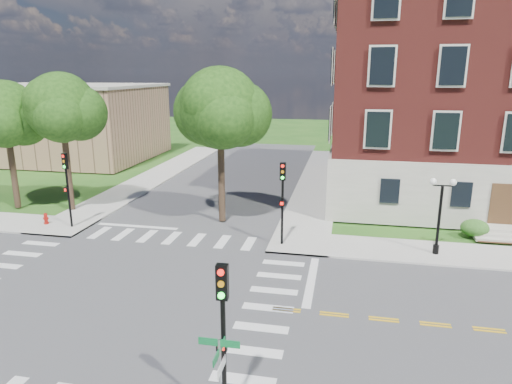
% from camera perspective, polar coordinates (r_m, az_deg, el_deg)
% --- Properties ---
extents(ground, '(160.00, 160.00, 0.00)m').
position_cam_1_polar(ground, '(22.37, -17.41, -11.92)').
color(ground, '#1F4D15').
rests_on(ground, ground).
extents(road_ew, '(90.00, 12.00, 0.01)m').
position_cam_1_polar(road_ew, '(22.36, -17.41, -11.91)').
color(road_ew, '#3D3D3F').
rests_on(road_ew, ground).
extents(road_ns, '(12.00, 90.00, 0.01)m').
position_cam_1_polar(road_ns, '(22.36, -17.41, -11.90)').
color(road_ns, '#3D3D3F').
rests_on(road_ns, ground).
extents(sidewalk_ne, '(34.00, 34.00, 0.12)m').
position_cam_1_polar(sidewalk_ne, '(34.54, 19.56, -2.45)').
color(sidewalk_ne, '#9E9B93').
rests_on(sidewalk_ne, ground).
extents(sidewalk_nw, '(34.00, 34.00, 0.12)m').
position_cam_1_polar(sidewalk_nw, '(42.63, -25.86, 0.09)').
color(sidewalk_nw, '#9E9B93').
rests_on(sidewalk_nw, ground).
extents(crosswalk_east, '(2.20, 10.20, 0.02)m').
position_cam_1_polar(crosswalk_east, '(20.14, 1.51, -14.32)').
color(crosswalk_east, silver).
rests_on(crosswalk_east, ground).
extents(stop_bar_east, '(0.40, 5.50, 0.00)m').
position_cam_1_polar(stop_bar_east, '(22.63, 6.91, -10.98)').
color(stop_bar_east, silver).
rests_on(stop_bar_east, ground).
extents(secondary_building, '(20.40, 15.40, 8.30)m').
position_cam_1_polar(secondary_building, '(57.50, -22.97, 8.14)').
color(secondary_building, '#9A7055').
rests_on(secondary_building, ground).
extents(tree_b, '(4.67, 4.67, 9.17)m').
position_cam_1_polar(tree_b, '(36.83, -28.84, 8.51)').
color(tree_b, '#322319').
rests_on(tree_b, ground).
extents(tree_c, '(4.80, 4.80, 9.71)m').
position_cam_1_polar(tree_c, '(34.52, -23.16, 9.64)').
color(tree_c, '#322319').
rests_on(tree_c, ground).
extents(tree_d, '(5.21, 5.21, 10.06)m').
position_cam_1_polar(tree_d, '(29.34, -4.51, 10.35)').
color(tree_d, '#322319').
rests_on(tree_d, ground).
extents(traffic_signal_se, '(0.32, 0.36, 4.80)m').
position_cam_1_polar(traffic_signal_se, '(12.89, -4.15, -16.13)').
color(traffic_signal_se, black).
rests_on(traffic_signal_se, ground).
extents(traffic_signal_ne, '(0.33, 0.37, 4.80)m').
position_cam_1_polar(traffic_signal_ne, '(25.75, 3.34, -0.10)').
color(traffic_signal_ne, black).
rests_on(traffic_signal_ne, ground).
extents(traffic_signal_nw, '(0.38, 0.45, 4.80)m').
position_cam_1_polar(traffic_signal_nw, '(31.01, -22.57, 1.34)').
color(traffic_signal_nw, black).
rests_on(traffic_signal_nw, ground).
extents(twin_lamp_west, '(1.36, 0.36, 4.23)m').
position_cam_1_polar(twin_lamp_west, '(26.40, 22.00, -2.31)').
color(twin_lamp_west, black).
rests_on(twin_lamp_west, ground).
extents(street_sign_pole, '(1.10, 1.10, 3.10)m').
position_cam_1_polar(street_sign_pole, '(12.72, -4.52, -21.34)').
color(street_sign_pole, gray).
rests_on(street_sign_pole, ground).
extents(fire_hydrant, '(0.35, 0.35, 0.75)m').
position_cam_1_polar(fire_hydrant, '(32.94, -24.78, -3.06)').
color(fire_hydrant, maroon).
rests_on(fire_hydrant, ground).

